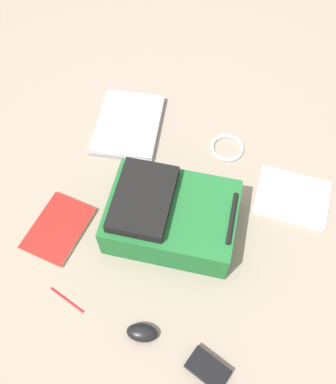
# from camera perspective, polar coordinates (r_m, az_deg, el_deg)

# --- Properties ---
(ground_plane) EXTENTS (3.55, 3.55, 0.00)m
(ground_plane) POSITION_cam_1_polar(r_m,az_deg,el_deg) (1.61, -0.83, -1.59)
(ground_plane) COLOR gray
(backpack) EXTENTS (0.43, 0.52, 0.19)m
(backpack) POSITION_cam_1_polar(r_m,az_deg,el_deg) (1.50, 0.17, -3.18)
(backpack) COLOR #1E662D
(backpack) RESTS_ON ground_plane
(laptop) EXTENTS (0.41, 0.36, 0.03)m
(laptop) POSITION_cam_1_polar(r_m,az_deg,el_deg) (1.82, -5.36, 9.06)
(laptop) COLOR #929296
(laptop) RESTS_ON ground_plane
(book_manual) EXTENTS (0.26, 0.31, 0.02)m
(book_manual) POSITION_cam_1_polar(r_m,az_deg,el_deg) (1.68, 16.44, -0.72)
(book_manual) COLOR silver
(book_manual) RESTS_ON ground_plane
(book_blue) EXTENTS (0.27, 0.20, 0.02)m
(book_blue) POSITION_cam_1_polar(r_m,az_deg,el_deg) (1.61, -14.58, -4.79)
(book_blue) COLOR silver
(book_blue) RESTS_ON ground_plane
(computer_mouse) EXTENTS (0.09, 0.12, 0.04)m
(computer_mouse) POSITION_cam_1_polar(r_m,az_deg,el_deg) (1.42, -3.52, -18.46)
(computer_mouse) COLOR black
(computer_mouse) RESTS_ON ground_plane
(cable_coil) EXTENTS (0.14, 0.14, 0.01)m
(cable_coil) POSITION_cam_1_polar(r_m,az_deg,el_deg) (1.77, 7.99, 5.96)
(cable_coil) COLOR silver
(cable_coil) RESTS_ON ground_plane
(power_brick) EXTENTS (0.09, 0.14, 0.03)m
(power_brick) POSITION_cam_1_polar(r_m,az_deg,el_deg) (1.41, 5.42, -22.74)
(power_brick) COLOR black
(power_brick) RESTS_ON ground_plane
(pen_black) EXTENTS (0.02, 0.15, 0.01)m
(pen_black) POSITION_cam_1_polar(r_m,az_deg,el_deg) (1.50, -13.51, -13.97)
(pen_black) COLOR red
(pen_black) RESTS_ON ground_plane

